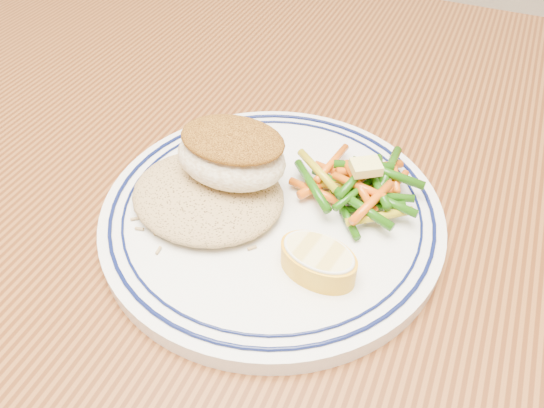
% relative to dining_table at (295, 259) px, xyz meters
% --- Properties ---
extents(dining_table, '(1.50, 0.90, 0.75)m').
position_rel_dining_table_xyz_m(dining_table, '(0.00, 0.00, 0.00)').
color(dining_table, '#522810').
rests_on(dining_table, ground).
extents(plate, '(0.28, 0.28, 0.02)m').
position_rel_dining_table_xyz_m(plate, '(-0.01, -0.05, 0.11)').
color(plate, white).
rests_on(plate, dining_table).
extents(rice_pilaf, '(0.13, 0.11, 0.02)m').
position_rel_dining_table_xyz_m(rice_pilaf, '(-0.06, -0.06, 0.12)').
color(rice_pilaf, '#A28251').
rests_on(rice_pilaf, plate).
extents(fish_fillet, '(0.09, 0.07, 0.05)m').
position_rel_dining_table_xyz_m(fish_fillet, '(-0.04, -0.04, 0.15)').
color(fish_fillet, '#F9EDCE').
rests_on(fish_fillet, rice_pilaf).
extents(vegetable_pile, '(0.11, 0.11, 0.03)m').
position_rel_dining_table_xyz_m(vegetable_pile, '(0.05, -0.01, 0.13)').
color(vegetable_pile, '#B19D12').
rests_on(vegetable_pile, plate).
extents(butter_pat, '(0.03, 0.03, 0.01)m').
position_rel_dining_table_xyz_m(butter_pat, '(0.06, -0.01, 0.14)').
color(butter_pat, '#F1E676').
rests_on(butter_pat, vegetable_pile).
extents(lemon_wedge, '(0.06, 0.06, 0.02)m').
position_rel_dining_table_xyz_m(lemon_wedge, '(0.05, -0.09, 0.12)').
color(lemon_wedge, yellow).
rests_on(lemon_wedge, plate).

